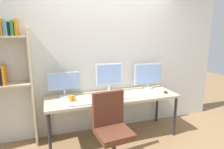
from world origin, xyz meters
name	(u,v)px	position (x,y,z in m)	size (l,w,h in m)	color
wall_back	(105,59)	(0.00, 1.02, 1.30)	(4.56, 0.10, 2.60)	silver
desk	(113,99)	(0.00, 0.60, 0.69)	(2.16, 0.68, 0.74)	tan
office_chair	(112,136)	(-0.23, -0.04, 0.40)	(0.52, 0.52, 0.99)	#2D2D33
monitor_left	(64,83)	(-0.76, 0.81, 0.97)	(0.51, 0.18, 0.40)	silver
monitor_center	(109,76)	(0.00, 0.81, 1.03)	(0.45, 0.18, 0.51)	silver
monitor_right	(148,75)	(0.76, 0.81, 0.99)	(0.54, 0.18, 0.47)	silver
keyboard_left	(82,104)	(-0.56, 0.37, 0.75)	(0.37, 0.13, 0.02)	silver
keyboard_right	(150,96)	(0.56, 0.37, 0.75)	(0.39, 0.13, 0.02)	silver
computer_mouse	(166,92)	(0.91, 0.45, 0.76)	(0.06, 0.10, 0.03)	black
laptop_closed	(122,97)	(0.11, 0.49, 0.75)	(0.32, 0.22, 0.02)	silver
coffee_mug	(72,98)	(-0.67, 0.56, 0.79)	(0.11, 0.08, 0.09)	orange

